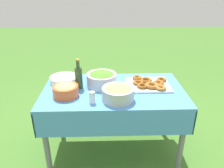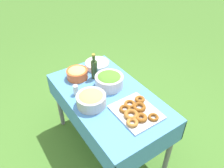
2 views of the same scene
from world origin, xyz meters
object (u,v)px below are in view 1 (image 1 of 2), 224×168
object	(u,v)px
plate_stack	(64,79)
olive_oil_bottle	(79,77)
bread_bowl	(118,93)
donut_platter	(149,84)
salad_bowl	(102,78)
pasta_bowl	(66,90)

from	to	relation	value
plate_stack	olive_oil_bottle	bearing A→B (deg)	-38.54
plate_stack	bread_bowl	distance (m)	0.63
plate_stack	bread_bowl	bearing A→B (deg)	-35.78
donut_platter	plate_stack	world-z (taller)	plate_stack
salad_bowl	bread_bowl	xyz separation A→B (m)	(0.14, -0.28, -0.01)
olive_oil_bottle	salad_bowl	bearing A→B (deg)	12.62
plate_stack	salad_bowl	bearing A→B (deg)	-12.77
donut_platter	bread_bowl	xyz separation A→B (m)	(-0.31, -0.26, 0.05)
salad_bowl	pasta_bowl	bearing A→B (deg)	-147.13
pasta_bowl	olive_oil_bottle	world-z (taller)	olive_oil_bottle
salad_bowl	donut_platter	distance (m)	0.45
salad_bowl	olive_oil_bottle	xyz separation A→B (m)	(-0.21, -0.05, 0.04)
pasta_bowl	plate_stack	xyz separation A→B (m)	(-0.06, 0.28, -0.03)
donut_platter	olive_oil_bottle	world-z (taller)	olive_oil_bottle
bread_bowl	olive_oil_bottle	bearing A→B (deg)	145.59
donut_platter	bread_bowl	bearing A→B (deg)	-139.77
pasta_bowl	bread_bowl	xyz separation A→B (m)	(0.44, -0.09, 0.01)
salad_bowl	plate_stack	distance (m)	0.38
salad_bowl	olive_oil_bottle	bearing A→B (deg)	-167.38
plate_stack	bread_bowl	world-z (taller)	bread_bowl
salad_bowl	donut_platter	xyz separation A→B (m)	(0.45, -0.02, -0.05)
olive_oil_bottle	bread_bowl	xyz separation A→B (m)	(0.35, -0.24, -0.04)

